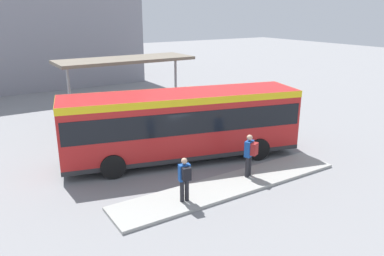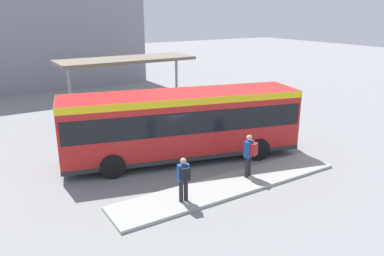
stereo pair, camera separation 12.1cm
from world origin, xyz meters
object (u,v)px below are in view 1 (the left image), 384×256
(pedestrian_waiting, at_px, (185,177))
(potted_planter_near_shelter, at_px, (172,116))
(bicycle_black, at_px, (246,106))
(bicycle_white, at_px, (252,108))
(city_bus, at_px, (182,121))
(bicycle_red, at_px, (259,110))
(pedestrian_companion, at_px, (250,153))

(pedestrian_waiting, relative_size, potted_planter_near_shelter, 1.27)
(bicycle_black, bearing_deg, bicycle_white, 0.23)
(city_bus, distance_m, pedestrian_waiting, 4.41)
(pedestrian_waiting, bearing_deg, bicycle_black, -39.67)
(bicycle_red, distance_m, bicycle_white, 0.67)
(city_bus, xyz_separation_m, bicycle_black, (8.12, 5.06, -1.46))
(potted_planter_near_shelter, bearing_deg, pedestrian_waiting, -116.39)
(city_bus, distance_m, bicycle_red, 9.05)
(pedestrian_companion, distance_m, bicycle_red, 9.94)
(city_bus, relative_size, bicycle_black, 6.26)
(city_bus, bearing_deg, bicycle_white, 43.14)
(city_bus, bearing_deg, bicycle_red, 39.12)
(pedestrian_waiting, bearing_deg, city_bus, -20.02)
(city_bus, relative_size, pedestrian_waiting, 6.65)
(potted_planter_near_shelter, bearing_deg, bicycle_white, -2.26)
(bicycle_white, height_order, bicycle_black, bicycle_black)
(bicycle_white, relative_size, bicycle_black, 1.00)
(pedestrian_waiting, height_order, pedestrian_companion, pedestrian_companion)
(pedestrian_companion, relative_size, bicycle_white, 1.02)
(bicycle_white, bearing_deg, bicycle_black, -12.58)
(pedestrian_companion, height_order, bicycle_red, pedestrian_companion)
(pedestrian_waiting, height_order, bicycle_black, pedestrian_waiting)
(pedestrian_companion, xyz_separation_m, potted_planter_near_shelter, (0.84, 7.98, -0.46))
(bicycle_black, bearing_deg, bicycle_red, 7.84)
(city_bus, xyz_separation_m, pedestrian_companion, (1.18, -3.35, -0.69))
(bicycle_white, xyz_separation_m, potted_planter_near_shelter, (-6.00, 0.24, 0.30))
(bicycle_black, distance_m, potted_planter_near_shelter, 6.12)
(city_bus, height_order, potted_planter_near_shelter, city_bus)
(bicycle_white, bearing_deg, bicycle_red, -177.35)
(bicycle_white, bearing_deg, pedestrian_companion, 133.83)
(bicycle_red, relative_size, bicycle_white, 0.93)
(bicycle_red, distance_m, bicycle_black, 1.33)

